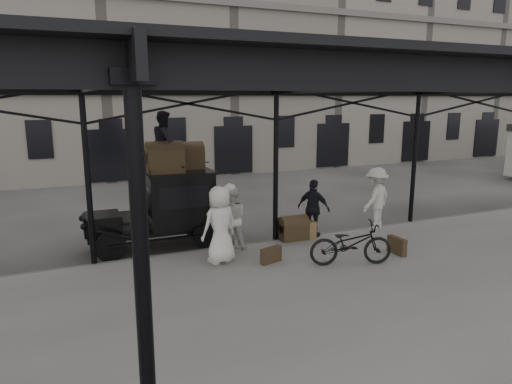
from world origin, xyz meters
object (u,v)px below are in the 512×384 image
bicycle (351,244)px  porter_left (229,216)px  taxi (168,205)px  steamer_trunk_roof_near (165,160)px  porter_official (314,208)px  steamer_trunk_platform (293,230)px

bicycle → porter_left: bearing=61.7°
taxi → steamer_trunk_roof_near: 1.36m
steamer_trunk_roof_near → porter_official: bearing=-13.6°
taxi → steamer_trunk_roof_near: steamer_trunk_roof_near is taller
taxi → porter_official: 4.22m
steamer_trunk_roof_near → steamer_trunk_platform: steamer_trunk_roof_near is taller
taxi → bicycle: size_ratio=1.78×
taxi → bicycle: (3.69, -3.66, -0.52)m
steamer_trunk_platform → taxi: bearing=159.7°
taxi → steamer_trunk_platform: taxi is taller
bicycle → steamer_trunk_roof_near: (-3.77, 3.42, 1.85)m
taxi → bicycle: 5.23m
porter_official → bicycle: porter_official is taller
porter_official → steamer_trunk_roof_near: steamer_trunk_roof_near is taller
steamer_trunk_platform → bicycle: bearing=-80.8°
porter_official → bicycle: size_ratio=0.84×
taxi → bicycle: taxi is taller
bicycle → steamer_trunk_roof_near: 5.42m
steamer_trunk_roof_near → taxi: bearing=72.6°
taxi → steamer_trunk_roof_near: (-0.08, -0.25, 1.34)m
bicycle → steamer_trunk_platform: (-0.34, 2.36, -0.24)m
bicycle → porter_official: bearing=9.8°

